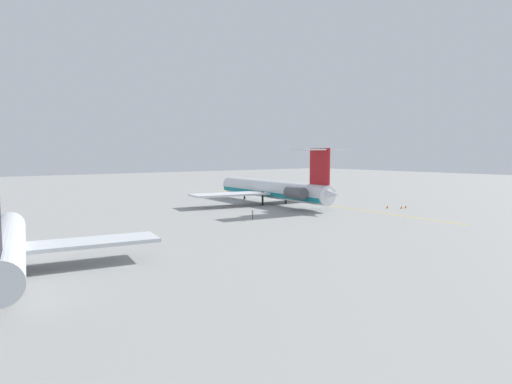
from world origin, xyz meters
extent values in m
plane|color=gray|center=(0.00, 0.00, 0.00)|extent=(320.38, 320.38, 0.00)
cylinder|color=silver|center=(3.66, 11.03, 3.08)|extent=(34.85, 6.12, 3.70)
cone|color=silver|center=(20.95, 9.82, 3.08)|extent=(4.09, 3.81, 3.55)
cone|color=silver|center=(-13.64, 12.24, 3.42)|extent=(5.60, 3.51, 3.14)
cube|color=teal|center=(3.66, 11.03, 2.25)|extent=(34.09, 6.14, 0.81)
cube|color=silver|center=(5.09, 20.51, 2.44)|extent=(8.37, 16.18, 0.37)
cube|color=silver|center=(3.76, 1.44, 2.44)|extent=(6.31, 15.60, 0.37)
cylinder|color=#515156|center=(-8.05, 14.84, 3.36)|extent=(4.76, 2.46, 2.15)
cube|color=silver|center=(-8.10, 14.19, 3.36)|extent=(2.85, 1.37, 0.44)
cylinder|color=#515156|center=(-8.47, 8.90, 3.36)|extent=(4.76, 2.46, 2.15)
cube|color=silver|center=(-8.42, 9.54, 3.36)|extent=(2.85, 1.37, 0.44)
cube|color=#B2191E|center=(-11.33, 12.08, 8.21)|extent=(5.02, 0.72, 6.55)
cube|color=silver|center=(-11.51, 15.07, 11.22)|extent=(3.84, 5.62, 0.26)
cube|color=silver|center=(-11.93, 9.15, 11.22)|extent=(3.84, 5.62, 0.26)
cylinder|color=black|center=(14.23, 10.29, 1.40)|extent=(0.41, 0.41, 2.81)
cylinder|color=black|center=(2.71, 14.06, 1.40)|extent=(0.41, 0.41, 2.81)
cylinder|color=black|center=(2.30, 8.16, 1.40)|extent=(0.41, 0.41, 2.81)
cylinder|color=silver|center=(-23.15, 63.14, 2.36)|extent=(25.74, 7.15, 3.06)
cone|color=silver|center=(-10.53, 61.07, 2.36)|extent=(2.94, 3.27, 2.91)
cube|color=silver|center=(-24.34, 55.86, 2.06)|extent=(6.28, 12.24, 0.37)
cylinder|color=black|center=(-23.15, 63.14, 1.03)|extent=(0.37, 0.37, 2.06)
cylinder|color=black|center=(-11.96, 27.60, 0.41)|extent=(0.10, 0.10, 0.83)
cylinder|color=black|center=(-12.07, 27.70, 0.41)|extent=(0.10, 0.10, 0.83)
cylinder|color=gray|center=(-12.01, 27.65, 1.16)|extent=(0.28, 0.28, 0.66)
sphere|color=#DBB28E|center=(-12.01, 27.65, 1.61)|extent=(0.26, 0.26, 0.26)
cylinder|color=gray|center=(-11.88, 27.53, 1.19)|extent=(0.08, 0.08, 0.56)
cylinder|color=gray|center=(-12.15, 27.77, 1.19)|extent=(0.08, 0.08, 0.56)
cylinder|color=black|center=(20.19, -7.42, 0.40)|extent=(0.10, 0.10, 0.81)
cylinder|color=black|center=(20.05, -7.40, 0.40)|extent=(0.10, 0.10, 0.81)
cylinder|color=orange|center=(20.12, -7.41, 1.13)|extent=(0.27, 0.27, 0.64)
sphere|color=brown|center=(20.12, -7.41, 1.58)|extent=(0.25, 0.25, 0.25)
cylinder|color=orange|center=(20.30, -7.43, 1.16)|extent=(0.07, 0.07, 0.54)
cylinder|color=orange|center=(19.94, -7.39, 1.16)|extent=(0.07, 0.07, 0.54)
cone|color=#EA590F|center=(-17.65, -3.90, 0.28)|extent=(0.40, 0.40, 0.55)
cone|color=#EA590F|center=(-15.76, -2.02, 0.28)|extent=(0.40, 0.40, 0.55)
cone|color=#EA590F|center=(-17.76, -5.11, 0.28)|extent=(0.40, 0.40, 0.55)
cube|color=gold|center=(3.66, 3.32, 0.00)|extent=(77.58, 4.08, 0.01)
camera|label=1|loc=(-66.26, 68.40, 10.48)|focal=30.40mm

